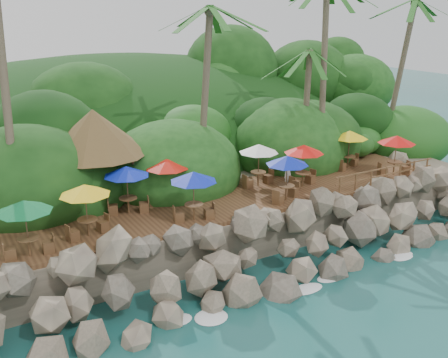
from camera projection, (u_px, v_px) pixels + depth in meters
ground at (295, 293)px, 22.18m from camera, size 140.00×140.00×0.00m
land_base at (149, 172)px, 35.00m from camera, size 32.00×25.20×2.10m
jungle_hill at (114, 160)px, 41.48m from camera, size 44.80×28.00×15.40m
seawall at (269, 251)px, 23.47m from camera, size 29.00×4.00×2.30m
terrace at (224, 202)px, 26.42m from camera, size 26.00×5.00×0.20m
jungle_foliage at (156, 191)px, 34.50m from camera, size 44.00×16.00×12.00m
foam_line at (291, 290)px, 22.42m from camera, size 25.20×0.80×0.06m
palapa at (94, 132)px, 25.37m from camera, size 5.19×5.19×4.60m
dining_clusters at (227, 164)px, 25.63m from camera, size 22.45×5.34×2.32m
railing at (386, 174)px, 28.48m from camera, size 7.20×0.10×1.00m
waiter at (288, 172)px, 28.08m from camera, size 0.70×0.57×1.67m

